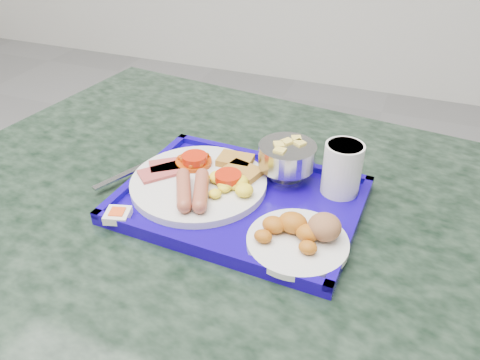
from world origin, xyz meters
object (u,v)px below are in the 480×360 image
at_px(juice_cup, 342,167).
at_px(table, 263,295).
at_px(bread_plate, 301,235).
at_px(main_plate, 203,180).
at_px(tray, 240,201).
at_px(fruit_bowl, 287,156).

bearing_deg(juice_cup, table, -142.08).
xyz_separation_m(bread_plate, juice_cup, (0.03, 0.16, 0.03)).
bearing_deg(main_plate, tray, -9.14).
bearing_deg(fruit_bowl, juice_cup, -3.45).
xyz_separation_m(table, bread_plate, (0.08, -0.08, 0.24)).
relative_size(bread_plate, juice_cup, 1.66).
height_order(tray, main_plate, main_plate).
bearing_deg(fruit_bowl, main_plate, -148.76).
relative_size(main_plate, fruit_bowl, 2.36).
bearing_deg(tray, table, 2.06).
bearing_deg(table, tray, -177.94).
height_order(fruit_bowl, juice_cup, juice_cup).
xyz_separation_m(table, main_plate, (-0.12, 0.01, 0.24)).
relative_size(main_plate, bread_plate, 1.57).
bearing_deg(table, main_plate, 175.09).
xyz_separation_m(tray, bread_plate, (0.13, -0.07, 0.02)).
height_order(table, bread_plate, bread_plate).
bearing_deg(bread_plate, main_plate, 157.11).
distance_m(tray, juice_cup, 0.19).
distance_m(tray, bread_plate, 0.15).
bearing_deg(table, bread_plate, -43.12).
bearing_deg(bread_plate, table, 136.88).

